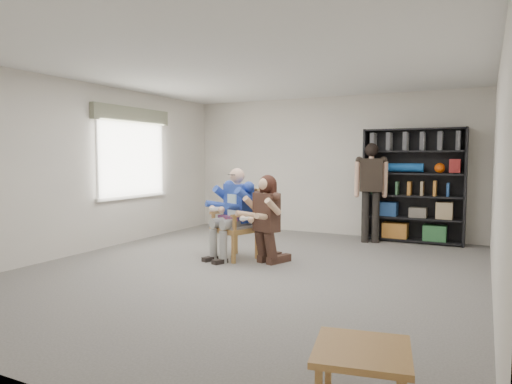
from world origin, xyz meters
The scene contains 9 objects.
room_shell centered at (0.00, 0.00, 1.40)m, with size 6.00×7.00×2.80m, color silver, non-canonical shape.
floor centered at (0.00, 0.00, 0.00)m, with size 6.00×7.00×0.01m, color #615D59.
window_left centered at (-2.95, 1.00, 1.63)m, with size 0.16×2.00×1.75m, color white, non-canonical shape.
armchair centered at (-0.57, 0.59, 0.55)m, with size 0.63×0.61×1.09m, color #A35E33, non-canonical shape.
seated_man centered at (-0.57, 0.59, 0.71)m, with size 0.61×0.85×1.42m, color #212C9B, non-canonical shape.
kneeling_woman centered at (0.01, 0.47, 0.65)m, with size 0.55×0.87×1.30m, color #3B2720, non-canonical shape.
bookshelf centered at (1.70, 3.28, 1.05)m, with size 1.80×0.38×2.10m, color black, non-canonical shape.
standing_man centered at (1.02, 2.88, 0.91)m, with size 0.56×0.31×1.82m, color black, non-canonical shape.
side_table centered at (2.24, -2.79, 0.20)m, with size 0.58×0.58×0.40m, color #A35E33, non-canonical shape.
Camera 1 is at (2.88, -5.52, 1.58)m, focal length 32.00 mm.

